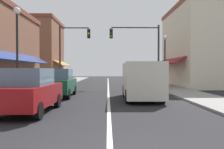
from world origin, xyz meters
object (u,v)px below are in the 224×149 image
Objects in this scene: parked_car_nearest_left at (29,91)px; street_lamp_right_mid at (165,53)px; traffic_signal_left_corner at (70,47)px; parked_car_second_left at (59,83)px; van_in_lane at (141,80)px; traffic_signal_mast_arm at (142,45)px; street_lamp_left_near at (17,39)px.

street_lamp_right_mid is at bearing 55.01° from parked_car_nearest_left.
traffic_signal_left_corner reaches higher than street_lamp_right_mid.
parked_car_second_left is 0.79× the size of van_in_lane.
parked_car_nearest_left is at bearing -116.36° from traffic_signal_mast_arm.
traffic_signal_left_corner is at bearing 84.45° from street_lamp_left_near.
parked_car_second_left is 0.82× the size of street_lamp_left_near.
street_lamp_left_near reaches higher than street_lamp_right_mid.
traffic_signal_mast_arm is at bearing 49.91° from street_lamp_left_near.
street_lamp_left_near is at bearing -95.55° from traffic_signal_left_corner.
traffic_signal_mast_arm is at bearing 65.08° from parked_car_nearest_left.
van_in_lane is 9.32m from traffic_signal_mast_arm.
parked_car_nearest_left is 4.45m from street_lamp_left_near.
parked_car_nearest_left and parked_car_second_left have the same top height.
street_lamp_left_near reaches higher than parked_car_second_left.
street_lamp_left_near is at bearing -171.54° from van_in_lane.
street_lamp_left_near is at bearing -130.09° from traffic_signal_mast_arm.
parked_car_second_left is 10.25m from traffic_signal_mast_arm.
traffic_signal_mast_arm reaches higher than parked_car_second_left.
parked_car_second_left is at bearing -145.82° from street_lamp_right_mid.
van_in_lane is at bearing -98.64° from traffic_signal_mast_arm.
street_lamp_right_mid reaches higher than parked_car_second_left.
traffic_signal_left_corner is at bearing 171.32° from traffic_signal_mast_arm.
traffic_signal_mast_arm is (6.38, 12.88, 3.17)m from parked_car_nearest_left.
street_lamp_left_near is at bearing 119.19° from parked_car_nearest_left.
parked_car_nearest_left is at bearing -90.96° from parked_car_second_left.
street_lamp_right_mid is at bearing 67.17° from van_in_lane.
street_lamp_right_mid is at bearing -48.36° from traffic_signal_mast_arm.
traffic_signal_left_corner is at bearing 161.13° from street_lamp_right_mid.
street_lamp_left_near is (-1.72, 3.26, 2.49)m from parked_car_nearest_left.
parked_car_nearest_left is 14.73m from traffic_signal_mast_arm.
traffic_signal_left_corner is at bearing 121.37° from van_in_lane.
parked_car_nearest_left is 0.82× the size of street_lamp_left_near.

